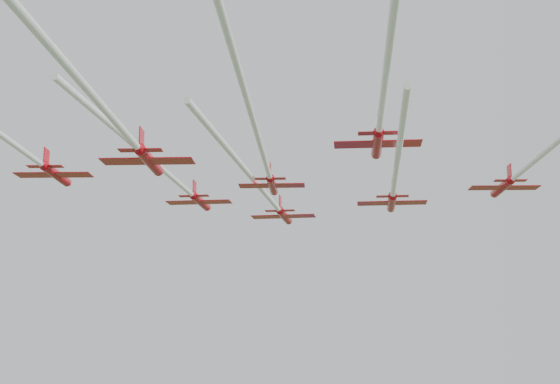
# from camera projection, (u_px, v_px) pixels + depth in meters

# --- Properties ---
(jet_lead) EXTENTS (9.70, 61.79, 2.86)m
(jet_lead) POSITION_uv_depth(u_px,v_px,m) (268.00, 196.00, 102.92)
(jet_lead) COLOR red
(jet_row2_left) EXTENTS (8.76, 54.77, 2.60)m
(jet_row2_left) POSITION_uv_depth(u_px,v_px,m) (176.00, 181.00, 92.30)
(jet_row2_left) COLOR red
(jet_row2_right) EXTENTS (9.14, 52.39, 2.72)m
(jet_row2_right) POSITION_uv_depth(u_px,v_px,m) (394.00, 183.00, 91.81)
(jet_row2_right) COLOR red
(jet_row3_left) EXTENTS (9.19, 62.78, 2.74)m
(jet_row3_left) POSITION_uv_depth(u_px,v_px,m) (7.00, 139.00, 78.52)
(jet_row3_left) COLOR red
(jet_row3_mid) EXTENTS (7.95, 66.71, 2.38)m
(jet_row3_mid) POSITION_uv_depth(u_px,v_px,m) (260.00, 144.00, 75.72)
(jet_row3_mid) COLOR red
(jet_row3_right) EXTENTS (7.95, 58.68, 2.36)m
(jet_row3_right) POSITION_uv_depth(u_px,v_px,m) (543.00, 153.00, 75.00)
(jet_row3_right) COLOR red
(jet_row4_left) EXTENTS (9.44, 44.46, 2.82)m
(jet_row4_left) POSITION_uv_depth(u_px,v_px,m) (130.00, 138.00, 71.16)
(jet_row4_left) COLOR red
(jet_row4_right) EXTENTS (8.81, 46.40, 2.64)m
(jet_row4_right) POSITION_uv_depth(u_px,v_px,m) (381.00, 115.00, 69.66)
(jet_row4_right) COLOR red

